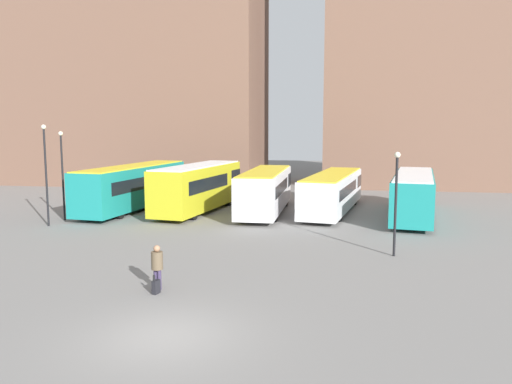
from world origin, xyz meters
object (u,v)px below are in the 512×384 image
Objects in this scene: suitcase at (156,287)px; lamp_post_2 at (62,168)px; bus_1 at (199,186)px; lamp_post_0 at (46,167)px; bus_3 at (333,191)px; traveler at (157,263)px; bus_0 at (134,185)px; bus_4 at (414,193)px; bus_2 at (266,190)px; lamp_post_1 at (396,194)px.

suitcase is 0.13× the size of lamp_post_2.
bus_1 is 18.24m from suitcase.
lamp_post_0 is at bearing 59.59° from suitcase.
bus_1 reaches higher than bus_3.
bus_3 is at bearing -73.33° from bus_1.
bus_0 is at bearing 39.75° from traveler.
bus_4 is 23.56m from lamp_post_0.
lamp_post_0 is (-10.95, 10.99, 3.33)m from suitcase.
lamp_post_2 is (-22.54, -4.88, 1.76)m from bus_4.
bus_3 is 19.09m from lamp_post_0.
bus_2 is 10.05m from bus_4.
lamp_post_2 reaches higher than bus_2.
traveler is at bearing -145.31° from lamp_post_1.
lamp_post_2 is at bearing 92.44° from lamp_post_0.
traveler is 0.29× the size of lamp_post_2.
lamp_post_0 is (-17.10, -8.23, 2.08)m from bus_3.
lamp_post_2 is at bearing 55.08° from suitcase.
suitcase is at bearing -45.13° from lamp_post_0.
suitcase is 11.68m from lamp_post_1.
bus_2 is at bearing 21.46° from lamp_post_2.
lamp_post_0 reaches higher than suitcase.
suitcase is at bearing -151.06° from traveler.
bus_2 is 0.87× the size of bus_3.
lamp_post_2 is (-20.10, 6.11, 0.46)m from lamp_post_1.
bus_2 is 13.45m from lamp_post_1.
lamp_post_1 is 0.85× the size of lamp_post_2.
lamp_post_0 reaches higher than lamp_post_1.
bus_4 is at bearing -19.13° from traveler.
bus_2 reaches higher than suitcase.
bus_4 is (14.88, -0.01, -0.20)m from bus_1.
bus_1 is 2.23× the size of lamp_post_1.
bus_1 is 17.68m from traveler.
lamp_post_1 reaches higher than bus_3.
lamp_post_1 is (7.60, -11.02, 1.27)m from bus_2.
bus_3 is 2.00× the size of lamp_post_0.
bus_4 is at bearing 12.21° from lamp_post_2.
bus_1 reaches higher than bus_2.
bus_1 is at bearing 99.37° from bus_4.
lamp_post_2 reaches higher than traveler.
lamp_post_1 is (9.19, 6.37, 1.92)m from traveler.
lamp_post_2 is (-0.08, 1.98, -0.21)m from lamp_post_0.
bus_1 is 6.51× the size of traveler.
lamp_post_1 is (9.07, 6.87, 2.66)m from suitcase.
bus_0 is 2.20× the size of lamp_post_2.
bus_0 reaches higher than bus_3.
lamp_post_0 reaches higher than bus_1.
suitcase is (-11.51, -17.85, -1.35)m from bus_4.
lamp_post_1 is (-2.44, -10.99, 1.30)m from bus_4.
lamp_post_2 reaches higher than bus_3.
bus_1 is (4.96, -0.20, 0.05)m from bus_0.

